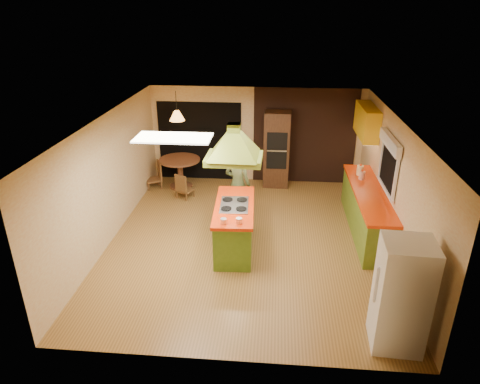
# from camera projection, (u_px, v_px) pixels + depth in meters

# --- Properties ---
(ground) EXTENTS (6.50, 6.50, 0.00)m
(ground) POSITION_uv_depth(u_px,v_px,m) (247.00, 239.00, 8.74)
(ground) COLOR olive
(ground) RESTS_ON ground
(room_walls) EXTENTS (5.50, 6.50, 6.50)m
(room_walls) POSITION_uv_depth(u_px,v_px,m) (248.00, 183.00, 8.23)
(room_walls) COLOR beige
(room_walls) RESTS_ON ground
(ceiling_plane) EXTENTS (6.50, 6.50, 0.00)m
(ceiling_plane) POSITION_uv_depth(u_px,v_px,m) (248.00, 119.00, 7.73)
(ceiling_plane) COLOR silver
(ceiling_plane) RESTS_ON room_walls
(brick_panel) EXTENTS (2.64, 0.03, 2.50)m
(brick_panel) POSITION_uv_depth(u_px,v_px,m) (304.00, 137.00, 11.08)
(brick_panel) COLOR #381E14
(brick_panel) RESTS_ON ground
(nook_opening) EXTENTS (2.20, 0.03, 2.10)m
(nook_opening) POSITION_uv_depth(u_px,v_px,m) (200.00, 141.00, 11.37)
(nook_opening) COLOR black
(nook_opening) RESTS_ON ground
(right_counter) EXTENTS (0.62, 3.05, 0.92)m
(right_counter) POSITION_uv_depth(u_px,v_px,m) (366.00, 211.00, 8.91)
(right_counter) COLOR olive
(right_counter) RESTS_ON ground
(upper_cabinets) EXTENTS (0.34, 1.40, 0.70)m
(upper_cabinets) POSITION_uv_depth(u_px,v_px,m) (367.00, 121.00, 9.75)
(upper_cabinets) COLOR yellow
(upper_cabinets) RESTS_ON room_walls
(window_right) EXTENTS (0.12, 1.35, 1.06)m
(window_right) POSITION_uv_depth(u_px,v_px,m) (390.00, 155.00, 8.17)
(window_right) COLOR black
(window_right) RESTS_ON room_walls
(fluor_panel) EXTENTS (1.20, 0.60, 0.03)m
(fluor_panel) POSITION_uv_depth(u_px,v_px,m) (173.00, 138.00, 6.73)
(fluor_panel) COLOR white
(fluor_panel) RESTS_ON ceiling_plane
(kitchen_island) EXTENTS (0.82, 1.86, 0.93)m
(kitchen_island) POSITION_uv_depth(u_px,v_px,m) (234.00, 226.00, 8.29)
(kitchen_island) COLOR #588521
(kitchen_island) RESTS_ON ground
(range_hood) EXTENTS (1.03, 0.75, 0.79)m
(range_hood) POSITION_uv_depth(u_px,v_px,m) (234.00, 137.00, 7.56)
(range_hood) COLOR olive
(range_hood) RESTS_ON ceiling_plane
(man) EXTENTS (0.68, 0.56, 1.62)m
(man) POSITION_uv_depth(u_px,v_px,m) (238.00, 184.00, 9.30)
(man) COLOR #444E29
(man) RESTS_ON ground
(refrigerator) EXTENTS (0.71, 0.67, 1.64)m
(refrigerator) POSITION_uv_depth(u_px,v_px,m) (401.00, 295.00, 5.77)
(refrigerator) COLOR white
(refrigerator) RESTS_ON ground
(wall_oven) EXTENTS (0.67, 0.62, 1.97)m
(wall_oven) POSITION_uv_depth(u_px,v_px,m) (277.00, 149.00, 10.98)
(wall_oven) COLOR #4D2D18
(wall_oven) RESTS_ON ground
(dining_table) EXTENTS (1.04, 1.04, 0.78)m
(dining_table) POSITION_uv_depth(u_px,v_px,m) (180.00, 167.00, 11.00)
(dining_table) COLOR brown
(dining_table) RESTS_ON ground
(chair_left) EXTENTS (0.52, 0.52, 0.71)m
(chair_left) POSITION_uv_depth(u_px,v_px,m) (153.00, 175.00, 11.05)
(chair_left) COLOR brown
(chair_left) RESTS_ON ground
(chair_near) EXTENTS (0.48, 0.48, 0.64)m
(chair_near) POSITION_uv_depth(u_px,v_px,m) (185.00, 186.00, 10.48)
(chair_near) COLOR brown
(chair_near) RESTS_ON ground
(pendant_lamp) EXTENTS (0.50, 0.50, 0.24)m
(pendant_lamp) POSITION_uv_depth(u_px,v_px,m) (177.00, 116.00, 10.45)
(pendant_lamp) COLOR #FF9E3F
(pendant_lamp) RESTS_ON ceiling_plane
(canister_large) EXTENTS (0.19, 0.19, 0.22)m
(canister_large) POSITION_uv_depth(u_px,v_px,m) (360.00, 170.00, 9.47)
(canister_large) COLOR #FFF6CD
(canister_large) RESTS_ON right_counter
(canister_medium) EXTENTS (0.13, 0.13, 0.18)m
(canister_medium) POSITION_uv_depth(u_px,v_px,m) (362.00, 175.00, 9.25)
(canister_medium) COLOR beige
(canister_medium) RESTS_ON right_counter
(canister_small) EXTENTS (0.14, 0.14, 0.17)m
(canister_small) POSITION_uv_depth(u_px,v_px,m) (359.00, 170.00, 9.54)
(canister_small) COLOR #FDEFCB
(canister_small) RESTS_ON right_counter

